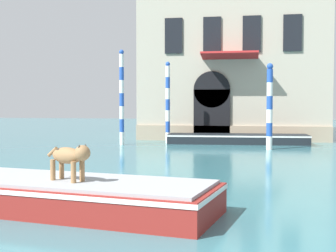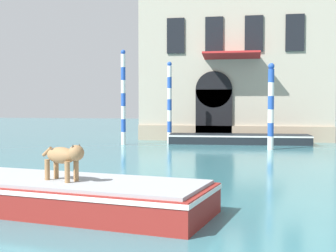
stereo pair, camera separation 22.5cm
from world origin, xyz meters
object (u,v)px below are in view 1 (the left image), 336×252
Objects in this scene: dog_on_deck at (70,156)px; boat_moored_near_palazzo at (237,139)px; mooring_pole_0 at (270,106)px; mooring_pole_2 at (122,97)px; boat_foreground at (28,191)px; mooring_pole_1 at (168,102)px.

dog_on_deck is 15.98m from boat_moored_near_palazzo.
mooring_pole_2 is (-7.00, 1.17, 0.42)m from mooring_pole_0.
boat_moored_near_palazzo is at bearing 105.51° from dog_on_deck.
boat_foreground is 1.86× the size of mooring_pole_1.
dog_on_deck reaches higher than boat_foreground.
mooring_pole_2 is (-5.55, -1.71, 2.08)m from boat_moored_near_palazzo.
boat_foreground reaches higher than boat_moored_near_palazzo.
boat_moored_near_palazzo is at bearing 86.71° from boat_foreground.
mooring_pole_0 reaches higher than dog_on_deck.
mooring_pole_1 is (-0.82, 15.31, 1.03)m from dog_on_deck.
mooring_pole_0 is at bearing 77.83° from boat_foreground.
dog_on_deck is 15.37m from mooring_pole_1.
mooring_pole_0 reaches higher than boat_foreground.
mooring_pole_2 reaches higher than dog_on_deck.
boat_moored_near_palazzo is 3.97m from mooring_pole_1.
mooring_pole_0 is at bearing -66.12° from boat_moored_near_palazzo.
boat_moored_near_palazzo is (2.67, 15.74, -0.81)m from dog_on_deck.
mooring_pole_2 is at bearing -147.90° from mooring_pole_1.
boat_foreground is at bearing -106.32° from boat_moored_near_palazzo.
dog_on_deck is 0.14× the size of boat_moored_near_palazzo.
mooring_pole_0 is at bearing 97.37° from dog_on_deck.
dog_on_deck is 0.21× the size of mooring_pole_2.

